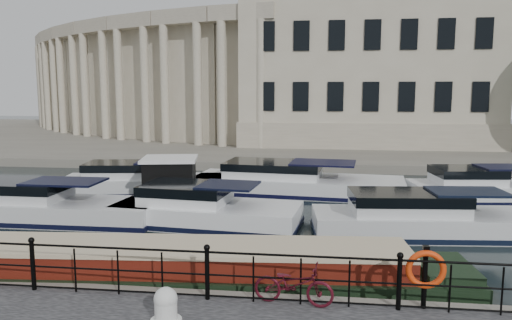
{
  "coord_description": "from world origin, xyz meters",
  "views": [
    {
      "loc": [
        2.36,
        -12.26,
        5.01
      ],
      "look_at": [
        0.5,
        2.0,
        3.0
      ],
      "focal_mm": 35.0,
      "sensor_mm": 36.0,
      "label": 1
    }
  ],
  "objects_px": {
    "bicycle": "(294,284)",
    "narrowboat": "(155,276)",
    "harbour_hut": "(170,184)",
    "mooring_bollard": "(166,306)",
    "life_ring_post": "(426,270)"
  },
  "relations": [
    {
      "from": "bicycle",
      "to": "narrowboat",
      "type": "bearing_deg",
      "value": 73.39
    },
    {
      "from": "bicycle",
      "to": "harbour_hut",
      "type": "relative_size",
      "value": 0.47
    },
    {
      "from": "bicycle",
      "to": "mooring_bollard",
      "type": "bearing_deg",
      "value": 122.56
    },
    {
      "from": "bicycle",
      "to": "harbour_hut",
      "type": "bearing_deg",
      "value": 36.95
    },
    {
      "from": "narrowboat",
      "to": "harbour_hut",
      "type": "relative_size",
      "value": 4.4
    },
    {
      "from": "bicycle",
      "to": "mooring_bollard",
      "type": "distance_m",
      "value": 2.66
    },
    {
      "from": "narrowboat",
      "to": "harbour_hut",
      "type": "bearing_deg",
      "value": 100.15
    },
    {
      "from": "harbour_hut",
      "to": "life_ring_post",
      "type": "bearing_deg",
      "value": -61.78
    },
    {
      "from": "life_ring_post",
      "to": "harbour_hut",
      "type": "xyz_separation_m",
      "value": [
        -8.68,
        10.73,
        -0.43
      ]
    },
    {
      "from": "mooring_bollard",
      "to": "harbour_hut",
      "type": "distance_m",
      "value": 12.48
    },
    {
      "from": "bicycle",
      "to": "life_ring_post",
      "type": "bearing_deg",
      "value": -79.66
    },
    {
      "from": "bicycle",
      "to": "life_ring_post",
      "type": "xyz_separation_m",
      "value": [
        2.68,
        0.11,
        0.39
      ]
    },
    {
      "from": "bicycle",
      "to": "harbour_hut",
      "type": "distance_m",
      "value": 12.4
    },
    {
      "from": "narrowboat",
      "to": "life_ring_post",
      "type": "bearing_deg",
      "value": -18.37
    },
    {
      "from": "bicycle",
      "to": "narrowboat",
      "type": "xyz_separation_m",
      "value": [
        -3.57,
        1.63,
        -0.63
      ]
    }
  ]
}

